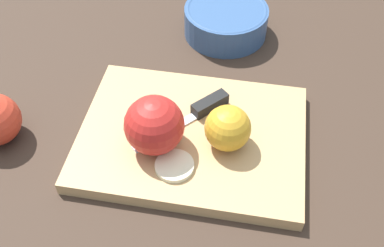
{
  "coord_description": "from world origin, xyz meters",
  "views": [
    {
      "loc": [
        -0.04,
        0.43,
        0.53
      ],
      "look_at": [
        0.0,
        0.0,
        0.04
      ],
      "focal_mm": 42.0,
      "sensor_mm": 36.0,
      "label": 1
    }
  ],
  "objects_px": {
    "apple_half_right": "(154,125)",
    "knife": "(203,109)",
    "bowl": "(226,20)",
    "apple_half_left": "(228,128)"
  },
  "relations": [
    {
      "from": "apple_half_right",
      "to": "knife",
      "type": "height_order",
      "value": "apple_half_right"
    },
    {
      "from": "knife",
      "to": "bowl",
      "type": "height_order",
      "value": "bowl"
    },
    {
      "from": "apple_half_left",
      "to": "bowl",
      "type": "bearing_deg",
      "value": 166.49
    },
    {
      "from": "knife",
      "to": "apple_half_right",
      "type": "bearing_deg",
      "value": 5.71
    },
    {
      "from": "apple_half_left",
      "to": "apple_half_right",
      "type": "xyz_separation_m",
      "value": [
        0.1,
        0.01,
        0.01
      ]
    },
    {
      "from": "knife",
      "to": "bowl",
      "type": "relative_size",
      "value": 0.88
    },
    {
      "from": "knife",
      "to": "bowl",
      "type": "bearing_deg",
      "value": -138.52
    },
    {
      "from": "apple_half_left",
      "to": "apple_half_right",
      "type": "bearing_deg",
      "value": -99.63
    },
    {
      "from": "apple_half_left",
      "to": "knife",
      "type": "distance_m",
      "value": 0.07
    },
    {
      "from": "apple_half_right",
      "to": "knife",
      "type": "distance_m",
      "value": 0.1
    }
  ]
}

